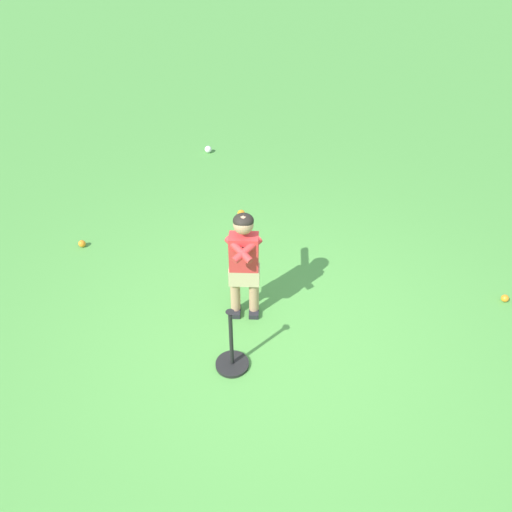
% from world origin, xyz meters
% --- Properties ---
extents(ground_plane, '(40.00, 40.00, 0.00)m').
position_xyz_m(ground_plane, '(0.00, 0.00, 0.00)').
color(ground_plane, '#519942').
extents(child_batter, '(0.34, 0.60, 1.08)m').
position_xyz_m(child_batter, '(-0.39, 0.28, 0.65)').
color(child_batter, '#232328').
rests_on(child_batter, ground).
extents(play_ball_behind_batter, '(0.10, 0.10, 0.10)m').
position_xyz_m(play_ball_behind_batter, '(-2.10, 3.21, 0.05)').
color(play_ball_behind_batter, white).
rests_on(play_ball_behind_batter, ground).
extents(play_ball_midfield, '(0.08, 0.08, 0.08)m').
position_xyz_m(play_ball_midfield, '(-2.44, 0.62, 0.04)').
color(play_ball_midfield, orange).
rests_on(play_ball_midfield, ground).
extents(play_ball_far_left, '(0.07, 0.07, 0.07)m').
position_xyz_m(play_ball_far_left, '(1.90, 1.28, 0.04)').
color(play_ball_far_left, orange).
rests_on(play_ball_far_left, ground).
extents(batting_tee, '(0.28, 0.28, 0.62)m').
position_xyz_m(batting_tee, '(-0.25, -0.35, 0.10)').
color(batting_tee, black).
rests_on(batting_tee, ground).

